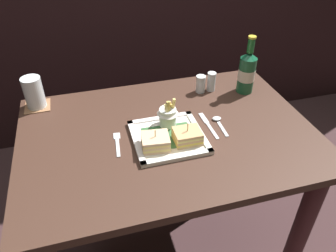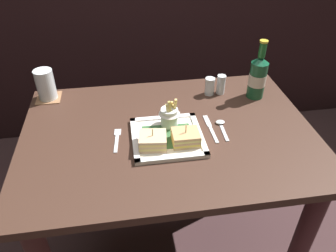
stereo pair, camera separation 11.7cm
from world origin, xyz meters
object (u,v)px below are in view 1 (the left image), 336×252
Objects in this scene: sandwich_half_right at (187,136)px; fork at (117,143)px; fries_cup at (168,114)px; salt_shaker at (201,85)px; spoon at (218,121)px; pepper_shaker at (211,83)px; beer_bottle at (247,72)px; square_plate at (168,137)px; water_glass at (34,94)px; sandwich_half_left at (155,142)px; knife at (208,124)px; dining_table at (168,162)px.

sandwich_half_right is 0.25m from fork.
fries_cup is 0.30m from salt_shaker.
spoon reaches higher than fork.
pepper_shaker is (0.46, 0.26, 0.04)m from fork.
sandwich_half_right is 0.46m from beer_bottle.
square_plate is at bearing -104.89° from fries_cup.
fries_cup is at bearing 75.11° from square_plate.
fries_cup reaches higher than pepper_shaker.
water_glass is 1.02× the size of spoon.
sandwich_half_right is at bearing 0.00° from sandwich_half_left.
fork is at bearing -160.69° from beer_bottle.
water_glass is 0.74× the size of knife.
sandwich_half_left is 0.46m from pepper_shaker.
dining_table is 4.30× the size of beer_bottle.
water_glass is (-0.40, 0.39, 0.03)m from sandwich_half_left.
pepper_shaker is (0.26, 0.21, -0.02)m from fries_cup.
dining_table is 0.40m from pepper_shaker.
salt_shaker is (0.06, 0.24, 0.03)m from knife.
beer_bottle is at bearing 19.31° from fork.
knife is 2.24× the size of salt_shaker.
water_glass is 0.69m from salt_shaker.
fork is (-0.59, -0.21, -0.09)m from beer_bottle.
dining_table is at bearing 179.19° from knife.
water_glass is (-0.48, 0.28, -0.00)m from fries_cup.
square_plate is at bearing -8.06° from fork.
sandwich_half_left is at bearing -29.22° from fork.
sandwich_half_right reaches higher than sandwich_half_left.
salt_shaker reaches higher than square_plate.
square_plate is 0.17m from knife.
fries_cup is (0.01, 0.02, 0.21)m from dining_table.
sandwich_half_left is 0.43m from salt_shaker.
sandwich_half_right is at bearing -143.02° from knife.
beer_bottle is (0.40, 0.17, 0.04)m from fries_cup.
sandwich_half_left is at bearing -143.04° from square_plate.
fries_cup is at bearing 169.89° from knife.
sandwich_half_left is 0.55m from beer_bottle.
sandwich_half_right is 0.75× the size of spoon.
knife is 2.02× the size of pepper_shaker.
fries_cup is 0.91× the size of spoon.
salt_shaker is (0.21, 0.24, 0.19)m from dining_table.
spoon is (0.16, 0.09, -0.03)m from sandwich_half_right.
spoon is at bearing -137.07° from beer_bottle.
fries_cup reaches higher than spoon.
sandwich_half_left is (-0.07, -0.09, 0.19)m from dining_table.
knife is 0.25m from salt_shaker.
salt_shaker is at bearing -5.77° from water_glass.
beer_bottle is (0.36, 0.28, 0.06)m from sandwich_half_right.
fork is 1.58× the size of pepper_shaker.
beer_bottle reaches higher than pepper_shaker.
beer_bottle is 1.87× the size of fork.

